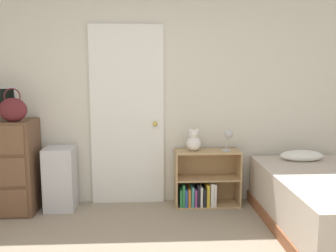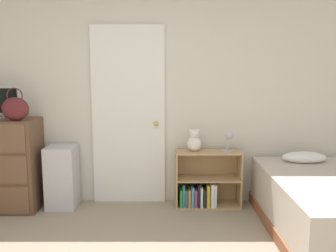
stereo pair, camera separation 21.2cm
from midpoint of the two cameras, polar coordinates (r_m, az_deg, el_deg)
The scene contains 8 objects.
wall_back at distance 4.39m, azimuth -4.39°, elevation 4.73°, with size 10.00×0.06×2.55m.
door_closed at distance 4.37m, azimuth -4.66°, elevation 1.55°, with size 0.84×0.09×2.07m.
handbag at distance 4.25m, azimuth -20.94°, elevation 2.50°, with size 0.29×0.14×0.35m.
storage_bin at distance 4.46m, azimuth -14.52°, elevation -7.50°, with size 0.33×0.35×0.71m.
bookshelf at distance 4.41m, azimuth 6.87°, elevation -8.97°, with size 0.75×0.30×0.65m.
teddy_bear at distance 4.27m, azimuth 5.42°, elevation -2.39°, with size 0.17×0.17×0.26m.
desk_lamp at distance 4.27m, azimuth 10.69°, elevation -1.67°, with size 0.12×0.12×0.25m.
bed at distance 3.98m, azimuth 24.59°, elevation -11.18°, with size 1.09×1.88×0.66m.
Camera 2 is at (0.44, -2.07, 1.58)m, focal length 40.00 mm.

